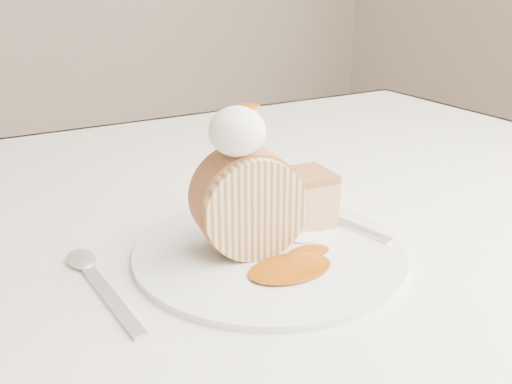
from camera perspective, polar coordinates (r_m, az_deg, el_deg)
table at (r=0.74m, az=-5.47°, el=-8.01°), size 1.40×0.90×0.75m
plate at (r=0.58m, az=1.35°, el=-5.89°), size 0.30×0.30×0.01m
roulade_slice at (r=0.56m, az=-0.75°, el=-1.07°), size 0.11×0.07×0.10m
cake_chunk at (r=0.63m, az=4.66°, el=-0.96°), size 0.07×0.06×0.05m
whipped_cream at (r=0.52m, az=-1.90°, el=6.09°), size 0.05×0.05×0.05m
caramel_drizzle at (r=0.53m, az=-0.91°, el=9.18°), size 0.03×0.02×0.01m
caramel_pool at (r=0.54m, az=3.42°, el=-7.60°), size 0.09×0.06×0.00m
fork at (r=0.64m, az=9.06°, el=-3.17°), size 0.05×0.16×0.00m
spoon at (r=0.52m, az=-14.19°, el=-10.41°), size 0.03×0.16×0.00m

